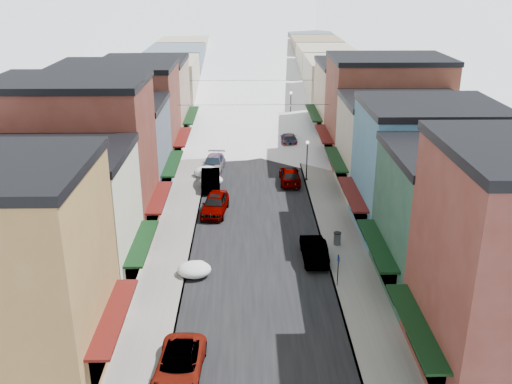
{
  "coord_description": "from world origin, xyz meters",
  "views": [
    {
      "loc": [
        -0.75,
        -20.96,
        19.59
      ],
      "look_at": [
        0.0,
        24.39,
        2.09
      ],
      "focal_mm": 40.0,
      "sensor_mm": 36.0,
      "label": 1
    }
  ],
  "objects_px": {
    "trash_can": "(337,238)",
    "car_silver_sedan": "(215,204)",
    "car_green_sedan": "(314,249)",
    "streetlamp_near": "(307,155)",
    "car_white_suv": "(179,365)",
    "car_dark_hatch": "(211,179)"
  },
  "relations": [
    {
      "from": "car_white_suv",
      "to": "streetlamp_near",
      "type": "bearing_deg",
      "value": 75.35
    },
    {
      "from": "car_white_suv",
      "to": "car_silver_sedan",
      "type": "xyz_separation_m",
      "value": [
        0.75,
        21.56,
        0.15
      ]
    },
    {
      "from": "car_silver_sedan",
      "to": "car_green_sedan",
      "type": "distance_m",
      "value": 11.56
    },
    {
      "from": "car_silver_sedan",
      "to": "car_dark_hatch",
      "type": "distance_m",
      "value": 6.39
    },
    {
      "from": "car_white_suv",
      "to": "streetlamp_near",
      "type": "relative_size",
      "value": 1.27
    },
    {
      "from": "trash_can",
      "to": "streetlamp_near",
      "type": "xyz_separation_m",
      "value": [
        -0.9,
        14.68,
        2.04
      ]
    },
    {
      "from": "trash_can",
      "to": "streetlamp_near",
      "type": "bearing_deg",
      "value": 93.51
    },
    {
      "from": "car_green_sedan",
      "to": "trash_can",
      "type": "relative_size",
      "value": 4.82
    },
    {
      "from": "car_green_sedan",
      "to": "streetlamp_near",
      "type": "distance_m",
      "value": 16.89
    },
    {
      "from": "car_silver_sedan",
      "to": "trash_can",
      "type": "bearing_deg",
      "value": -27.92
    },
    {
      "from": "car_white_suv",
      "to": "streetlamp_near",
      "type": "height_order",
      "value": "streetlamp_near"
    },
    {
      "from": "trash_can",
      "to": "car_silver_sedan",
      "type": "bearing_deg",
      "value": 145.58
    },
    {
      "from": "car_dark_hatch",
      "to": "car_green_sedan",
      "type": "xyz_separation_m",
      "value": [
        8.39,
        -15.02,
        -0.05
      ]
    },
    {
      "from": "car_dark_hatch",
      "to": "streetlamp_near",
      "type": "distance_m",
      "value": 9.83
    },
    {
      "from": "car_white_suv",
      "to": "car_dark_hatch",
      "type": "distance_m",
      "value": 27.91
    },
    {
      "from": "streetlamp_near",
      "to": "trash_can",
      "type": "bearing_deg",
      "value": -86.49
    },
    {
      "from": "car_green_sedan",
      "to": "trash_can",
      "type": "distance_m",
      "value": 2.89
    },
    {
      "from": "car_silver_sedan",
      "to": "car_green_sedan",
      "type": "height_order",
      "value": "car_silver_sedan"
    },
    {
      "from": "car_silver_sedan",
      "to": "car_green_sedan",
      "type": "relative_size",
      "value": 1.06
    },
    {
      "from": "car_white_suv",
      "to": "car_green_sedan",
      "type": "xyz_separation_m",
      "value": [
        8.39,
        12.88,
        0.07
      ]
    },
    {
      "from": "car_green_sedan",
      "to": "trash_can",
      "type": "xyz_separation_m",
      "value": [
        2.01,
        2.06,
        -0.13
      ]
    },
    {
      "from": "car_dark_hatch",
      "to": "streetlamp_near",
      "type": "xyz_separation_m",
      "value": [
        9.5,
        1.72,
        1.85
      ]
    }
  ]
}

